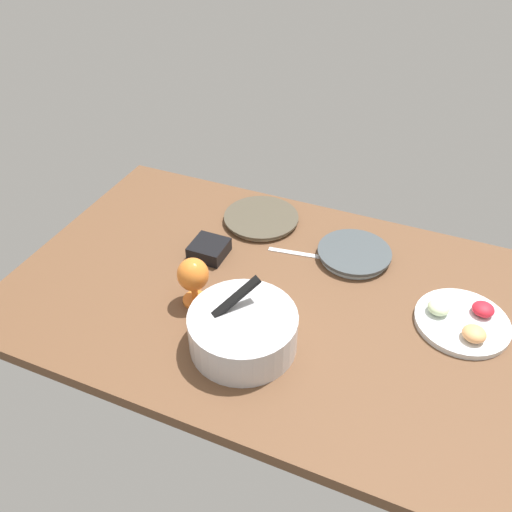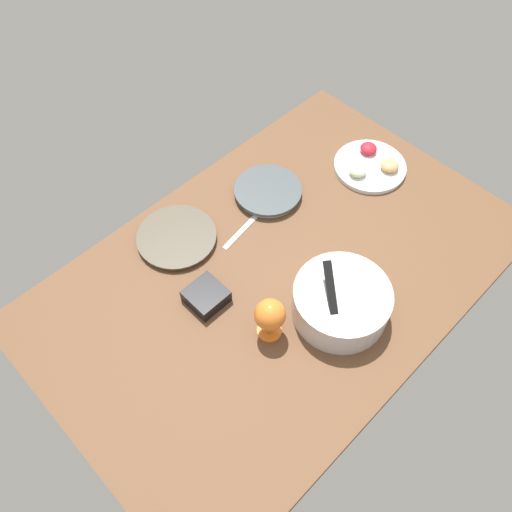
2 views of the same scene
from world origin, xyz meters
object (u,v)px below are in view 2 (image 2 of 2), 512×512
(dinner_plate_left, at_px, (268,191))
(fruit_platter, at_px, (371,165))
(square_bowl_black, at_px, (206,296))
(dinner_plate_right, at_px, (177,237))
(hurricane_glass_orange, at_px, (270,316))
(mixing_bowl, at_px, (341,301))

(dinner_plate_left, height_order, fruit_platter, fruit_platter)
(square_bowl_black, bearing_deg, fruit_platter, 179.66)
(dinner_plate_right, height_order, fruit_platter, fruit_platter)
(fruit_platter, relative_size, hurricane_glass_orange, 1.71)
(fruit_platter, bearing_deg, dinner_plate_right, -19.07)
(dinner_plate_left, relative_size, mixing_bowl, 0.82)
(dinner_plate_right, height_order, hurricane_glass_orange, hurricane_glass_orange)
(fruit_platter, height_order, hurricane_glass_orange, hurricane_glass_orange)
(dinner_plate_right, relative_size, fruit_platter, 1.01)
(mixing_bowl, bearing_deg, square_bowl_black, -50.18)
(dinner_plate_left, xyz_separation_m, mixing_bowl, (0.19, 0.50, 0.05))
(mixing_bowl, xyz_separation_m, fruit_platter, (-0.56, -0.32, -0.05))
(fruit_platter, height_order, square_bowl_black, fruit_platter)
(mixing_bowl, height_order, hurricane_glass_orange, mixing_bowl)
(fruit_platter, bearing_deg, square_bowl_black, -0.34)
(mixing_bowl, xyz_separation_m, square_bowl_black, (0.27, -0.32, -0.03))
(dinner_plate_left, bearing_deg, dinner_plate_right, -11.46)
(dinner_plate_right, height_order, mixing_bowl, mixing_bowl)
(dinner_plate_right, bearing_deg, mixing_bowl, 107.64)
(hurricane_glass_orange, relative_size, square_bowl_black, 1.38)
(dinner_plate_right, bearing_deg, dinner_plate_left, 168.54)
(dinner_plate_right, relative_size, square_bowl_black, 2.37)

